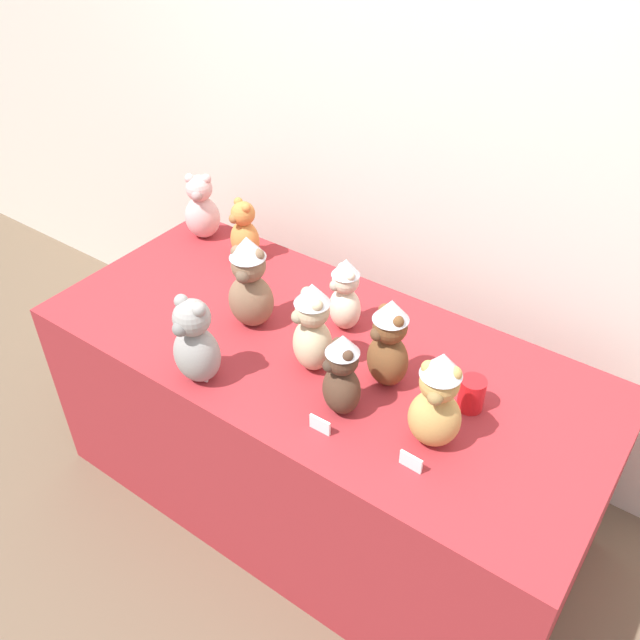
{
  "coord_description": "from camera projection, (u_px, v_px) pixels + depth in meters",
  "views": [
    {
      "loc": [
        1.01,
        -1.17,
        2.27
      ],
      "look_at": [
        0.0,
        0.25,
        0.92
      ],
      "focal_mm": 37.7,
      "sensor_mm": 36.0,
      "label": 1
    }
  ],
  "objects": [
    {
      "name": "name_card_front_middle",
      "position": [
        198.0,
        373.0,
        2.14
      ],
      "size": [
        0.07,
        0.02,
        0.05
      ],
      "primitive_type": "cube",
      "rotation": [
        0.0,
        0.0,
        0.19
      ],
      "color": "white",
      "rests_on": "display_table"
    },
    {
      "name": "teddy_bear_honey",
      "position": [
        437.0,
        401.0,
        1.85
      ],
      "size": [
        0.18,
        0.16,
        0.33
      ],
      "rotation": [
        0.0,
        0.0,
        0.27
      ],
      "color": "tan",
      "rests_on": "display_table"
    },
    {
      "name": "teddy_bear_cocoa",
      "position": [
        342.0,
        375.0,
        1.97
      ],
      "size": [
        0.17,
        0.16,
        0.29
      ],
      "rotation": [
        0.0,
        0.0,
        -0.53
      ],
      "color": "#4C3323",
      "rests_on": "display_table"
    },
    {
      "name": "party_cup_red",
      "position": [
        472.0,
        394.0,
        2.03
      ],
      "size": [
        0.08,
        0.08,
        0.11
      ],
      "primitive_type": "cylinder",
      "color": "red",
      "rests_on": "display_table"
    },
    {
      "name": "teddy_bear_ash",
      "position": [
        195.0,
        343.0,
        2.08
      ],
      "size": [
        0.16,
        0.14,
        0.31
      ],
      "rotation": [
        0.0,
        0.0,
        -0.01
      ],
      "color": "gray",
      "rests_on": "display_table"
    },
    {
      "name": "wall_back",
      "position": [
        431.0,
        140.0,
        2.42
      ],
      "size": [
        7.0,
        0.08,
        2.6
      ],
      "primitive_type": "cube",
      "color": "silver",
      "rests_on": "ground_plane"
    },
    {
      "name": "display_table",
      "position": [
        320.0,
        429.0,
        2.53
      ],
      "size": [
        1.98,
        0.88,
        0.8
      ],
      "primitive_type": "cube",
      "color": "maroon",
      "rests_on": "ground_plane"
    },
    {
      "name": "teddy_bear_cream",
      "position": [
        345.0,
        295.0,
        2.29
      ],
      "size": [
        0.16,
        0.16,
        0.28
      ],
      "rotation": [
        0.0,
        0.0,
        -0.55
      ],
      "color": "beige",
      "rests_on": "display_table"
    },
    {
      "name": "ground_plane",
      "position": [
        283.0,
        538.0,
        2.61
      ],
      "size": [
        10.0,
        10.0,
        0.0
      ],
      "primitive_type": "plane",
      "color": "brown"
    },
    {
      "name": "teddy_bear_chestnut",
      "position": [
        389.0,
        343.0,
        2.06
      ],
      "size": [
        0.18,
        0.17,
        0.32
      ],
      "rotation": [
        0.0,
        0.0,
        -0.43
      ],
      "color": "brown",
      "rests_on": "display_table"
    },
    {
      "name": "teddy_bear_mocha",
      "position": [
        250.0,
        283.0,
        2.28
      ],
      "size": [
        0.2,
        0.18,
        0.35
      ],
      "rotation": [
        0.0,
        0.0,
        0.32
      ],
      "color": "#7F6047",
      "rests_on": "display_table"
    },
    {
      "name": "teddy_bear_sand",
      "position": [
        312.0,
        328.0,
        2.11
      ],
      "size": [
        0.19,
        0.18,
        0.33
      ],
      "rotation": [
        0.0,
        0.0,
        -0.55
      ],
      "color": "#CCB78E",
      "rests_on": "display_table"
    },
    {
      "name": "teddy_bear_ginger",
      "position": [
        244.0,
        232.0,
        2.66
      ],
      "size": [
        0.16,
        0.15,
        0.25
      ],
      "rotation": [
        0.0,
        0.0,
        -0.33
      ],
      "color": "#D17F3D",
      "rests_on": "display_table"
    },
    {
      "name": "name_card_front_left",
      "position": [
        320.0,
        425.0,
        1.97
      ],
      "size": [
        0.07,
        0.01,
        0.05
      ],
      "primitive_type": "cube",
      "rotation": [
        0.0,
        0.0,
        0.01
      ],
      "color": "white",
      "rests_on": "display_table"
    },
    {
      "name": "teddy_bear_blush",
      "position": [
        201.0,
        208.0,
        2.78
      ],
      "size": [
        0.19,
        0.18,
        0.29
      ],
      "rotation": [
        0.0,
        0.0,
        0.56
      ],
      "color": "beige",
      "rests_on": "display_table"
    },
    {
      "name": "name_card_front_right",
      "position": [
        411.0,
        462.0,
        1.86
      ],
      "size": [
        0.07,
        0.01,
        0.05
      ],
      "primitive_type": "cube",
      "rotation": [
        0.0,
        0.0,
        -0.04
      ],
      "color": "white",
      "rests_on": "display_table"
    }
  ]
}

